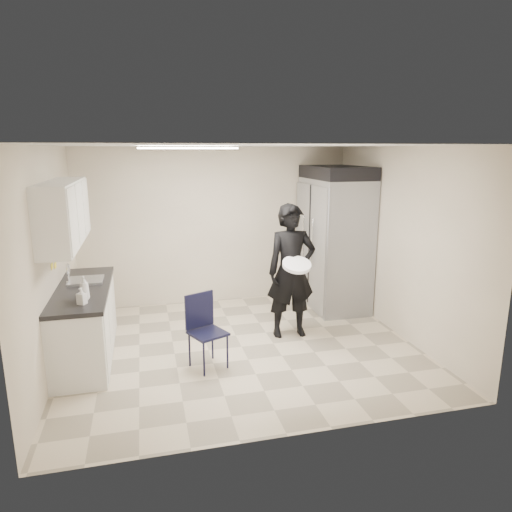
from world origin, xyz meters
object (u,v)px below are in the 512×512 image
object	(u,v)px
folding_chair	(208,333)
man_tuxedo	(291,271)
commercial_fridge	(334,244)
lower_counter	(85,324)

from	to	relation	value
folding_chair	man_tuxedo	world-z (taller)	man_tuxedo
commercial_fridge	man_tuxedo	distance (m)	1.49
lower_counter	folding_chair	size ratio (longest dim) A/B	2.20
lower_counter	commercial_fridge	xyz separation A→B (m)	(3.78, 1.07, 0.62)
folding_chair	man_tuxedo	xyz separation A→B (m)	(1.26, 0.71, 0.49)
man_tuxedo	folding_chair	bearing A→B (deg)	-148.48
folding_chair	man_tuxedo	bearing A→B (deg)	5.28
lower_counter	man_tuxedo	distance (m)	2.75
lower_counter	man_tuxedo	bearing A→B (deg)	1.04
folding_chair	man_tuxedo	distance (m)	1.53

